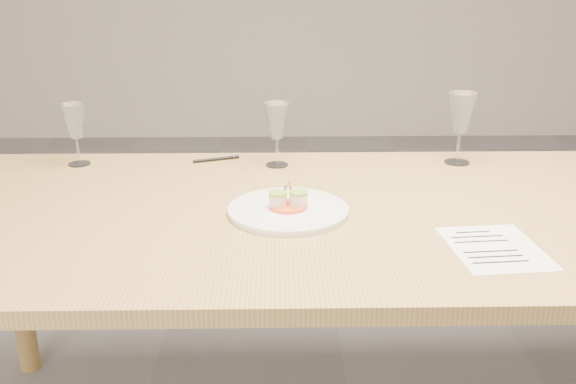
{
  "coord_description": "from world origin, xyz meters",
  "views": [
    {
      "loc": [
        -0.23,
        -1.52,
        1.35
      ],
      "look_at": [
        -0.2,
        -0.02,
        0.8
      ],
      "focal_mm": 40.0,
      "sensor_mm": 36.0,
      "label": 1
    }
  ],
  "objects_px": {
    "dining_table": "(367,232)",
    "wine_glass_0": "(75,122)",
    "recipe_sheet": "(495,248)",
    "ballpoint_pen": "(216,159)",
    "dinner_plate": "(288,209)",
    "wine_glass_2": "(461,114)",
    "wine_glass_1": "(277,122)"
  },
  "relations": [
    {
      "from": "wine_glass_0",
      "to": "wine_glass_1",
      "type": "xyz_separation_m",
      "value": [
        0.61,
        -0.02,
        0.0
      ]
    },
    {
      "from": "wine_glass_0",
      "to": "recipe_sheet",
      "type": "bearing_deg",
      "value": -30.18
    },
    {
      "from": "dinner_plate",
      "to": "recipe_sheet",
      "type": "relative_size",
      "value": 1.15
    },
    {
      "from": "recipe_sheet",
      "to": "ballpoint_pen",
      "type": "distance_m",
      "value": 0.94
    },
    {
      "from": "wine_glass_0",
      "to": "wine_glass_2",
      "type": "height_order",
      "value": "wine_glass_2"
    },
    {
      "from": "wine_glass_0",
      "to": "wine_glass_1",
      "type": "bearing_deg",
      "value": -2.0
    },
    {
      "from": "dinner_plate",
      "to": "ballpoint_pen",
      "type": "bearing_deg",
      "value": 115.73
    },
    {
      "from": "dining_table",
      "to": "ballpoint_pen",
      "type": "relative_size",
      "value": 16.71
    },
    {
      "from": "recipe_sheet",
      "to": "ballpoint_pen",
      "type": "bearing_deg",
      "value": 130.27
    },
    {
      "from": "wine_glass_2",
      "to": "dining_table",
      "type": "bearing_deg",
      "value": -131.16
    },
    {
      "from": "dinner_plate",
      "to": "wine_glass_2",
      "type": "distance_m",
      "value": 0.69
    },
    {
      "from": "ballpoint_pen",
      "to": "wine_glass_0",
      "type": "height_order",
      "value": "wine_glass_0"
    },
    {
      "from": "dining_table",
      "to": "wine_glass_0",
      "type": "bearing_deg",
      "value": 155.54
    },
    {
      "from": "wine_glass_1",
      "to": "wine_glass_2",
      "type": "distance_m",
      "value": 0.56
    },
    {
      "from": "recipe_sheet",
      "to": "wine_glass_2",
      "type": "bearing_deg",
      "value": 77.51
    },
    {
      "from": "recipe_sheet",
      "to": "dinner_plate",
      "type": "bearing_deg",
      "value": 149.81
    },
    {
      "from": "dining_table",
      "to": "wine_glass_2",
      "type": "relative_size",
      "value": 10.89
    },
    {
      "from": "wine_glass_0",
      "to": "wine_glass_1",
      "type": "distance_m",
      "value": 0.61
    },
    {
      "from": "dinner_plate",
      "to": "ballpoint_pen",
      "type": "relative_size",
      "value": 2.09
    },
    {
      "from": "dining_table",
      "to": "wine_glass_0",
      "type": "relative_size",
      "value": 12.62
    },
    {
      "from": "dining_table",
      "to": "wine_glass_0",
      "type": "xyz_separation_m",
      "value": [
        -0.84,
        0.38,
        0.2
      ]
    },
    {
      "from": "ballpoint_pen",
      "to": "wine_glass_2",
      "type": "relative_size",
      "value": 0.65
    },
    {
      "from": "dining_table",
      "to": "ballpoint_pen",
      "type": "bearing_deg",
      "value": 135.44
    },
    {
      "from": "wine_glass_2",
      "to": "recipe_sheet",
      "type": "bearing_deg",
      "value": -97.65
    },
    {
      "from": "wine_glass_0",
      "to": "dinner_plate",
      "type": "bearing_deg",
      "value": -33.32
    },
    {
      "from": "dining_table",
      "to": "wine_glass_2",
      "type": "distance_m",
      "value": 0.55
    },
    {
      "from": "dinner_plate",
      "to": "recipe_sheet",
      "type": "xyz_separation_m",
      "value": [
        0.45,
        -0.21,
        -0.01
      ]
    },
    {
      "from": "dining_table",
      "to": "dinner_plate",
      "type": "distance_m",
      "value": 0.22
    },
    {
      "from": "dining_table",
      "to": "wine_glass_1",
      "type": "distance_m",
      "value": 0.48
    },
    {
      "from": "dinner_plate",
      "to": "wine_glass_2",
      "type": "bearing_deg",
      "value": 37.77
    },
    {
      "from": "recipe_sheet",
      "to": "dining_table",
      "type": "bearing_deg",
      "value": 129.7
    },
    {
      "from": "dining_table",
      "to": "dinner_plate",
      "type": "xyz_separation_m",
      "value": [
        -0.2,
        -0.04,
        0.08
      ]
    }
  ]
}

